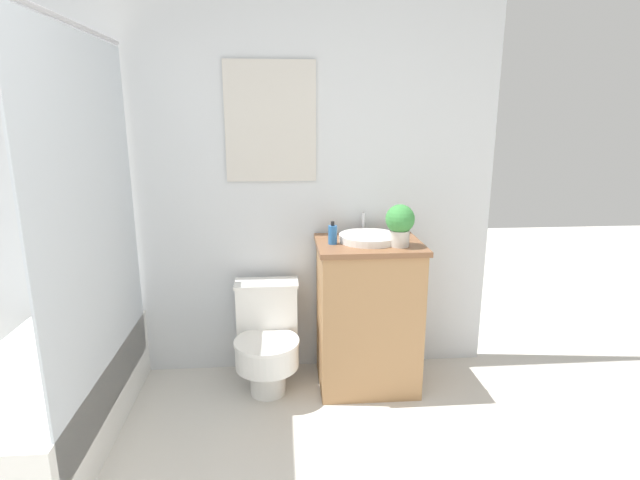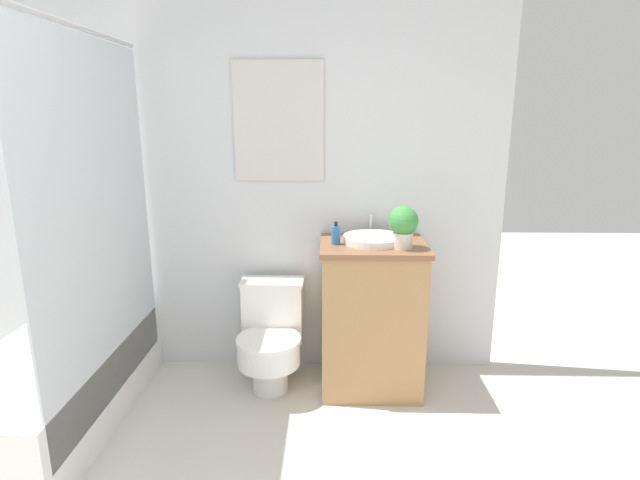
# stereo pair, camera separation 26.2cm
# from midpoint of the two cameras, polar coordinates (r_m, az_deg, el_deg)

# --- Properties ---
(wall_back) EXTENTS (3.33, 0.07, 2.50)m
(wall_back) POSITION_cam_midpoint_polar(r_m,az_deg,el_deg) (3.07, -7.78, 7.67)
(wall_back) COLOR silver
(wall_back) RESTS_ON ground_plane
(shower_area) EXTENTS (0.67, 1.36, 1.98)m
(shower_area) POSITION_cam_midpoint_polar(r_m,az_deg,el_deg) (2.96, -25.61, -14.04)
(shower_area) COLOR white
(shower_area) RESTS_ON ground_plane
(toilet) EXTENTS (0.38, 0.51, 0.63)m
(toilet) POSITION_cam_midpoint_polar(r_m,az_deg,el_deg) (3.02, -3.13, -10.84)
(toilet) COLOR white
(toilet) RESTS_ON ground_plane
(vanity) EXTENTS (0.60, 0.49, 0.89)m
(vanity) POSITION_cam_midpoint_polar(r_m,az_deg,el_deg) (2.99, 8.43, -8.68)
(vanity) COLOR #AD7F51
(vanity) RESTS_ON ground_plane
(sink) EXTENTS (0.34, 0.38, 0.13)m
(sink) POSITION_cam_midpoint_polar(r_m,az_deg,el_deg) (2.86, 8.71, 0.08)
(sink) COLOR white
(sink) RESTS_ON vanity
(soap_bottle) EXTENTS (0.05, 0.05, 0.13)m
(soap_bottle) POSITION_cam_midpoint_polar(r_m,az_deg,el_deg) (2.79, 4.51, 0.57)
(soap_bottle) COLOR #2D6BB2
(soap_bottle) RESTS_ON vanity
(potted_plant) EXTENTS (0.16, 0.16, 0.23)m
(potted_plant) POSITION_cam_midpoint_polar(r_m,az_deg,el_deg) (2.74, 12.21, 1.68)
(potted_plant) COLOR beige
(potted_plant) RESTS_ON vanity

